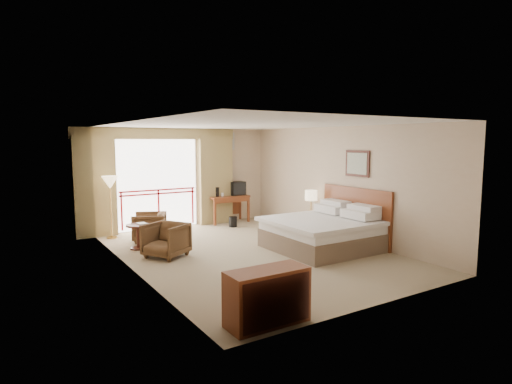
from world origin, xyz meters
TOP-DOWN VIEW (x-y plane):
  - floor at (0.00, 0.00)m, footprint 7.00×7.00m
  - ceiling at (0.00, 0.00)m, footprint 7.00×7.00m
  - wall_back at (0.00, 3.50)m, footprint 5.00×0.00m
  - wall_front at (0.00, -3.50)m, footprint 5.00×0.00m
  - wall_left at (-2.50, 0.00)m, footprint 0.00×7.00m
  - wall_right at (2.50, 0.00)m, footprint 0.00×7.00m
  - balcony_door at (-0.80, 3.48)m, footprint 2.40×0.00m
  - balcony_railing at (-0.80, 3.46)m, footprint 2.09×0.03m
  - curtain_left at (-2.45, 3.35)m, footprint 1.00×0.26m
  - curtain_right at (0.85, 3.35)m, footprint 1.00×0.26m
  - valance at (-0.80, 3.38)m, footprint 4.40×0.22m
  - hvac_vent at (1.30, 3.47)m, footprint 0.50×0.04m
  - bed at (1.50, -0.60)m, footprint 2.13×2.06m
  - headboard at (2.46, -0.60)m, footprint 0.06×2.10m
  - framed_art at (2.47, -0.60)m, footprint 0.04×0.72m
  - nightstand at (2.18, 0.62)m, footprint 0.40×0.48m
  - table_lamp at (2.18, 0.67)m, footprint 0.31×0.31m
  - phone at (2.13, 0.47)m, footprint 0.17×0.14m
  - desk at (1.21, 3.30)m, footprint 1.19×0.58m
  - tv at (1.51, 3.24)m, footprint 0.44×0.35m
  - coffee_maker at (0.86, 3.25)m, footprint 0.16×0.16m
  - cup at (1.01, 3.20)m, footprint 0.09×0.09m
  - wastebasket at (1.00, 2.58)m, footprint 0.28×0.28m
  - armchair_far at (-1.50, 2.15)m, footprint 0.99×0.98m
  - armchair_near at (-1.66, 0.61)m, footprint 1.05×1.04m
  - side_table at (-1.95, 1.56)m, footprint 0.50×0.50m
  - book at (-1.95, 1.56)m, footprint 0.19×0.25m
  - floor_lamp at (-2.17, 2.94)m, footprint 0.39×0.39m
  - dresser at (-1.70, -3.18)m, footprint 1.09×0.46m

SIDE VIEW (x-z plane):
  - floor at x=0.00m, z-range 0.00..0.00m
  - armchair_far at x=-1.50m, z-range -0.34..0.34m
  - armchair_near at x=-1.66m, z-range -0.35..0.35m
  - wastebasket at x=1.00m, z-range 0.00..0.28m
  - nightstand at x=2.18m, z-range 0.00..0.57m
  - dresser at x=-1.70m, z-range 0.00..0.73m
  - side_table at x=-1.95m, z-range 0.10..0.64m
  - bed at x=1.50m, z-range -0.11..0.86m
  - book at x=-1.95m, z-range 0.53..0.56m
  - phone at x=2.13m, z-range 0.57..0.64m
  - desk at x=1.21m, z-range 0.22..1.00m
  - headboard at x=2.46m, z-range 0.00..1.30m
  - balcony_railing at x=-0.80m, z-range 0.30..1.32m
  - cup at x=1.01m, z-range 0.78..0.88m
  - coffee_maker at x=0.86m, z-range 0.78..1.05m
  - tv at x=1.51m, z-range 0.78..1.18m
  - table_lamp at x=2.18m, z-range 0.72..1.26m
  - balcony_door at x=-0.80m, z-range 0.00..2.40m
  - curtain_left at x=-2.45m, z-range 0.00..2.50m
  - curtain_right at x=0.85m, z-range 0.00..2.50m
  - floor_lamp at x=-2.17m, z-range 0.55..2.07m
  - wall_left at x=-2.50m, z-range -2.15..4.85m
  - wall_right at x=2.50m, z-range -2.15..4.85m
  - wall_back at x=0.00m, z-range -1.15..3.85m
  - wall_front at x=0.00m, z-range -1.15..3.85m
  - framed_art at x=2.47m, z-range 1.55..2.15m
  - hvac_vent at x=1.30m, z-range 2.10..2.60m
  - valance at x=-0.80m, z-range 2.41..2.69m
  - ceiling at x=0.00m, z-range 2.70..2.70m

